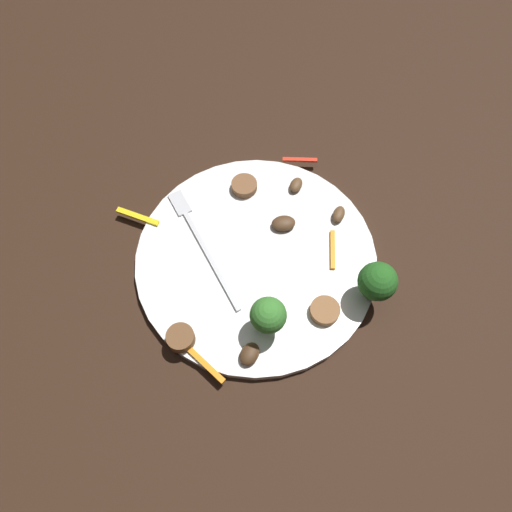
{
  "coord_description": "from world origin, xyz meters",
  "views": [
    {
      "loc": [
        -0.23,
        0.09,
        0.5
      ],
      "look_at": [
        0.0,
        0.0,
        0.01
      ],
      "focal_mm": 32.39,
      "sensor_mm": 36.0,
      "label": 1
    }
  ],
  "objects_px": {
    "broccoli_floret_0": "(377,282)",
    "mushroom_0": "(339,214)",
    "pepper_strip_2": "(300,160)",
    "pepper_strip_3": "(138,217)",
    "pepper_strip_1": "(333,250)",
    "mushroom_3": "(296,185)",
    "sausage_slice_0": "(325,311)",
    "pepper_strip_0": "(204,363)",
    "mushroom_1": "(283,223)",
    "mushroom_2": "(250,354)",
    "broccoli_floret_1": "(268,315)",
    "fork": "(200,239)",
    "plate": "(256,258)",
    "sausage_slice_2": "(244,186)",
    "sausage_slice_1": "(181,338)"
  },
  "relations": [
    {
      "from": "pepper_strip_2",
      "to": "mushroom_1",
      "type": "bearing_deg",
      "value": 144.14
    },
    {
      "from": "fork",
      "to": "pepper_strip_2",
      "type": "xyz_separation_m",
      "value": [
        0.06,
        -0.16,
        -0.0
      ]
    },
    {
      "from": "sausage_slice_1",
      "to": "pepper_strip_3",
      "type": "bearing_deg",
      "value": 0.69
    },
    {
      "from": "plate",
      "to": "mushroom_2",
      "type": "distance_m",
      "value": 0.12
    },
    {
      "from": "pepper_strip_3",
      "to": "pepper_strip_1",
      "type": "bearing_deg",
      "value": -123.14
    },
    {
      "from": "sausage_slice_0",
      "to": "pepper_strip_3",
      "type": "xyz_separation_m",
      "value": [
        0.2,
        0.16,
        -0.0
      ]
    },
    {
      "from": "broccoli_floret_0",
      "to": "mushroom_2",
      "type": "bearing_deg",
      "value": 94.91
    },
    {
      "from": "sausage_slice_2",
      "to": "mushroom_3",
      "type": "xyz_separation_m",
      "value": [
        -0.02,
        -0.06,
        0.0
      ]
    },
    {
      "from": "fork",
      "to": "pepper_strip_1",
      "type": "xyz_separation_m",
      "value": [
        -0.07,
        -0.14,
        0.0
      ]
    },
    {
      "from": "sausage_slice_0",
      "to": "mushroom_2",
      "type": "relative_size",
      "value": 1.27
    },
    {
      "from": "mushroom_2",
      "to": "pepper_strip_3",
      "type": "bearing_deg",
      "value": 16.73
    },
    {
      "from": "pepper_strip_1",
      "to": "pepper_strip_3",
      "type": "bearing_deg",
      "value": 56.86
    },
    {
      "from": "sausage_slice_0",
      "to": "mushroom_0",
      "type": "distance_m",
      "value": 0.13
    },
    {
      "from": "mushroom_0",
      "to": "pepper_strip_2",
      "type": "xyz_separation_m",
      "value": [
        0.1,
        0.01,
        -0.0
      ]
    },
    {
      "from": "sausage_slice_0",
      "to": "mushroom_0",
      "type": "relative_size",
      "value": 1.38
    },
    {
      "from": "broccoli_floret_0",
      "to": "mushroom_0",
      "type": "xyz_separation_m",
      "value": [
        0.11,
        -0.01,
        -0.03
      ]
    },
    {
      "from": "mushroom_3",
      "to": "mushroom_0",
      "type": "bearing_deg",
      "value": -153.05
    },
    {
      "from": "broccoli_floret_1",
      "to": "mushroom_2",
      "type": "relative_size",
      "value": 2.22
    },
    {
      "from": "mushroom_0",
      "to": "pepper_strip_3",
      "type": "xyz_separation_m",
      "value": [
        0.09,
        0.23,
        -0.0
      ]
    },
    {
      "from": "mushroom_0",
      "to": "pepper_strip_0",
      "type": "height_order",
      "value": "mushroom_0"
    },
    {
      "from": "pepper_strip_3",
      "to": "mushroom_2",
      "type": "bearing_deg",
      "value": -163.27
    },
    {
      "from": "pepper_strip_2",
      "to": "mushroom_0",
      "type": "bearing_deg",
      "value": -175.57
    },
    {
      "from": "fork",
      "to": "sausage_slice_0",
      "type": "relative_size",
      "value": 5.4
    },
    {
      "from": "broccoli_floret_1",
      "to": "pepper_strip_3",
      "type": "xyz_separation_m",
      "value": [
        0.19,
        0.09,
        -0.04
      ]
    },
    {
      "from": "broccoli_floret_1",
      "to": "plate",
      "type": "bearing_deg",
      "value": -14.0
    },
    {
      "from": "sausage_slice_2",
      "to": "mushroom_3",
      "type": "bearing_deg",
      "value": -110.94
    },
    {
      "from": "broccoli_floret_1",
      "to": "sausage_slice_2",
      "type": "height_order",
      "value": "broccoli_floret_1"
    },
    {
      "from": "sausage_slice_2",
      "to": "pepper_strip_0",
      "type": "height_order",
      "value": "sausage_slice_2"
    },
    {
      "from": "plate",
      "to": "pepper_strip_2",
      "type": "xyz_separation_m",
      "value": [
        0.11,
        -0.11,
        0.01
      ]
    },
    {
      "from": "pepper_strip_2",
      "to": "pepper_strip_3",
      "type": "distance_m",
      "value": 0.22
    },
    {
      "from": "broccoli_floret_0",
      "to": "mushroom_3",
      "type": "relative_size",
      "value": 2.64
    },
    {
      "from": "sausage_slice_0",
      "to": "pepper_strip_3",
      "type": "height_order",
      "value": "sausage_slice_0"
    },
    {
      "from": "mushroom_3",
      "to": "sausage_slice_0",
      "type": "bearing_deg",
      "value": 166.36
    },
    {
      "from": "mushroom_2",
      "to": "pepper_strip_1",
      "type": "distance_m",
      "value": 0.16
    },
    {
      "from": "broccoli_floret_1",
      "to": "pepper_strip_2",
      "type": "bearing_deg",
      "value": -33.3
    },
    {
      "from": "mushroom_1",
      "to": "pepper_strip_3",
      "type": "bearing_deg",
      "value": 63.97
    },
    {
      "from": "mushroom_1",
      "to": "pepper_strip_2",
      "type": "xyz_separation_m",
      "value": [
        0.08,
        -0.06,
        -0.0
      ]
    },
    {
      "from": "mushroom_1",
      "to": "mushroom_2",
      "type": "height_order",
      "value": "same"
    },
    {
      "from": "mushroom_3",
      "to": "mushroom_2",
      "type": "bearing_deg",
      "value": 143.08
    },
    {
      "from": "mushroom_0",
      "to": "broccoli_floret_1",
      "type": "bearing_deg",
      "value": 125.89
    },
    {
      "from": "fork",
      "to": "mushroom_2",
      "type": "bearing_deg",
      "value": 175.09
    },
    {
      "from": "mushroom_3",
      "to": "pepper_strip_2",
      "type": "bearing_deg",
      "value": -31.39
    },
    {
      "from": "pepper_strip_1",
      "to": "pepper_strip_3",
      "type": "height_order",
      "value": "same"
    },
    {
      "from": "sausage_slice_0",
      "to": "mushroom_3",
      "type": "distance_m",
      "value": 0.17
    },
    {
      "from": "mushroom_0",
      "to": "pepper_strip_1",
      "type": "bearing_deg",
      "value": 145.37
    },
    {
      "from": "sausage_slice_1",
      "to": "sausage_slice_2",
      "type": "xyz_separation_m",
      "value": [
        0.16,
        -0.14,
        -0.0
      ]
    },
    {
      "from": "pepper_strip_2",
      "to": "mushroom_2",
      "type": "bearing_deg",
      "value": 143.98
    },
    {
      "from": "sausage_slice_1",
      "to": "pepper_strip_2",
      "type": "distance_m",
      "value": 0.28
    },
    {
      "from": "mushroom_0",
      "to": "broccoli_floret_0",
      "type": "bearing_deg",
      "value": 172.53
    },
    {
      "from": "fork",
      "to": "broccoli_floret_0",
      "type": "distance_m",
      "value": 0.21
    }
  ]
}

